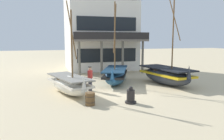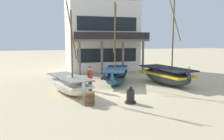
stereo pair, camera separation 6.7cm
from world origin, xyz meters
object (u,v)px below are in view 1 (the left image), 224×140
Objects in this scene: fishing_boat_centre_large at (69,84)px; capstan_winch at (131,97)px; fishing_boat_far_right at (116,75)px; harbor_building_main at (100,26)px; fisherman_by_hull at (90,79)px; wooden_barrel at (90,99)px; fishing_boat_near_left at (166,75)px.

fishing_boat_centre_large is 6.24× the size of capstan_winch.
fishing_boat_far_right is 10.40m from harbor_building_main.
fishing_boat_far_right is 3.09m from fisherman_by_hull.
harbor_building_main is at bearing 82.85° from fishing_boat_far_right.
capstan_winch is 2.27m from wooden_barrel.
fishing_boat_near_left is 10.19× the size of wooden_barrel.
fishing_boat_centre_large is (-7.66, -0.85, -0.10)m from fishing_boat_near_left.
harbor_building_main reaches higher than fisherman_by_hull.
fishing_boat_near_left is at bearing 41.04° from capstan_winch.
fisherman_by_hull is at bearing 112.73° from capstan_winch.
harbor_building_main reaches higher than fishing_boat_far_right.
fishing_boat_centre_large is 0.94× the size of fishing_boat_far_right.
fishing_boat_far_right is 6.63× the size of capstan_winch.
fishing_boat_near_left reaches higher than capstan_winch.
fishing_boat_far_right reaches higher than wooden_barrel.
fishing_boat_centre_large reaches higher than capstan_winch.
fishing_boat_centre_large is 3.05m from wooden_barrel.
capstan_winch is at bearing -67.27° from fisherman_by_hull.
harbor_building_main is at bearing 81.95° from capstan_winch.
fisherman_by_hull is 12.54m from harbor_building_main.
fisherman_by_hull is 3.49m from wooden_barrel.
fishing_boat_centre_large is 4.56m from fishing_boat_far_right.
capstan_winch is at bearing -46.93° from fishing_boat_centre_large.
fishing_boat_far_right is 5.60m from capstan_winch.
fishing_boat_near_left is 7.50× the size of capstan_winch.
fishing_boat_centre_large is at bearing 104.29° from wooden_barrel.
fishing_boat_far_right is at bearing 30.44° from fishing_boat_centre_large.
fisherman_by_hull is at bearing -176.19° from fishing_boat_near_left.
fishing_boat_far_right is (3.93, 2.31, 0.04)m from fishing_boat_centre_large.
fishing_boat_centre_large is at bearing -173.67° from fishing_boat_near_left.
capstan_winch is at bearing -99.57° from fishing_boat_far_right.
wooden_barrel is (-2.25, 0.27, -0.02)m from capstan_winch.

